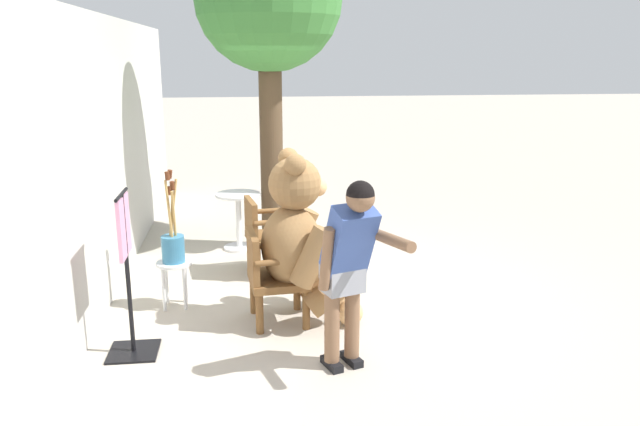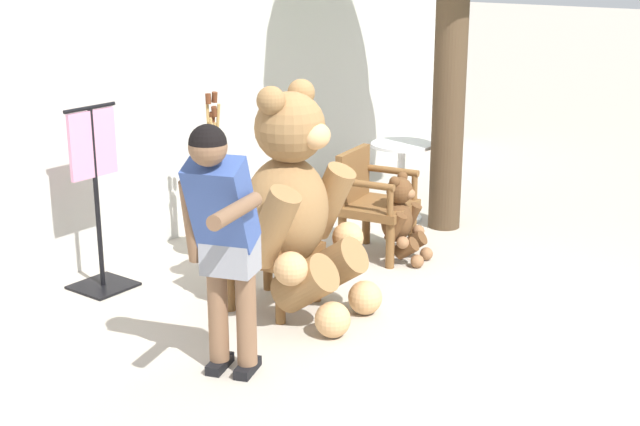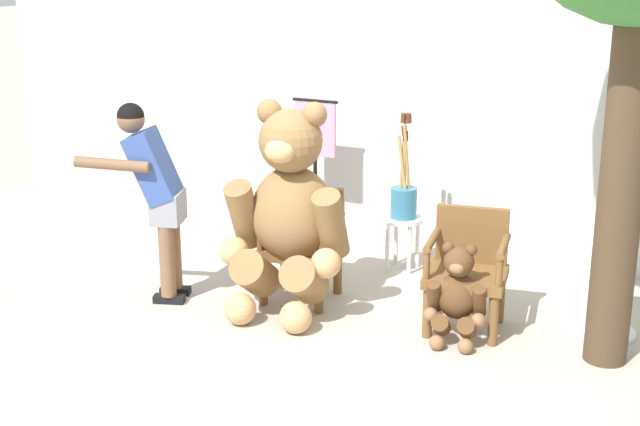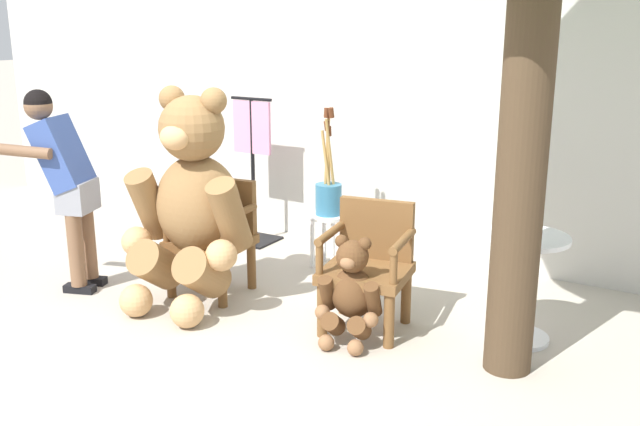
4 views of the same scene
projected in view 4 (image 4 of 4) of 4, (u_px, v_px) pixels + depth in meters
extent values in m
plane|color=#B2A899|center=(226.00, 345.00, 4.64)|extent=(60.00, 60.00, 0.00)
cube|color=beige|center=(390.00, 95.00, 6.26)|extent=(10.00, 0.16, 2.80)
cube|color=brown|center=(211.00, 242.00, 5.43)|extent=(0.61, 0.57, 0.07)
cylinder|color=brown|center=(171.00, 274.00, 5.40)|extent=(0.07, 0.07, 0.37)
cylinder|color=brown|center=(222.00, 283.00, 5.21)|extent=(0.07, 0.07, 0.37)
cylinder|color=brown|center=(202.00, 258.00, 5.76)|extent=(0.07, 0.07, 0.37)
cylinder|color=brown|center=(251.00, 266.00, 5.57)|extent=(0.07, 0.07, 0.37)
cube|color=brown|center=(226.00, 204.00, 5.56)|extent=(0.52, 0.11, 0.42)
cylinder|color=brown|center=(182.00, 207.00, 5.46)|extent=(0.10, 0.48, 0.06)
cylinder|color=brown|center=(166.00, 227.00, 5.31)|extent=(0.05, 0.05, 0.22)
cylinder|color=brown|center=(238.00, 214.00, 5.25)|extent=(0.10, 0.48, 0.06)
cylinder|color=brown|center=(223.00, 236.00, 5.10)|extent=(0.05, 0.05, 0.22)
cube|color=brown|center=(366.00, 273.00, 4.77)|extent=(0.64, 0.60, 0.07)
cylinder|color=brown|center=(322.00, 310.00, 4.72)|extent=(0.07, 0.07, 0.37)
cylinder|color=brown|center=(389.00, 321.00, 4.56)|extent=(0.07, 0.07, 0.37)
cylinder|color=brown|center=(344.00, 289.00, 5.10)|extent=(0.07, 0.07, 0.37)
cylinder|color=brown|center=(406.00, 298.00, 4.93)|extent=(0.07, 0.07, 0.37)
cube|color=brown|center=(377.00, 229.00, 4.91)|extent=(0.52, 0.14, 0.42)
cylinder|color=brown|center=(331.00, 233.00, 4.79)|extent=(0.13, 0.48, 0.06)
cylinder|color=brown|center=(319.00, 258.00, 4.63)|extent=(0.05, 0.05, 0.22)
cylinder|color=brown|center=(403.00, 241.00, 4.61)|extent=(0.13, 0.48, 0.06)
cylinder|color=brown|center=(394.00, 267.00, 4.45)|extent=(0.05, 0.05, 0.22)
ellipsoid|color=olive|center=(198.00, 206.00, 5.24)|extent=(0.70, 0.61, 0.75)
sphere|color=olive|center=(192.00, 128.00, 5.06)|extent=(0.47, 0.47, 0.47)
ellipsoid|color=tan|center=(175.00, 138.00, 4.89)|extent=(0.24, 0.20, 0.17)
sphere|color=black|center=(175.00, 136.00, 4.89)|extent=(0.07, 0.07, 0.07)
sphere|color=olive|center=(172.00, 98.00, 5.10)|extent=(0.19, 0.19, 0.19)
sphere|color=olive|center=(214.00, 101.00, 4.95)|extent=(0.19, 0.19, 0.19)
cylinder|color=olive|center=(150.00, 204.00, 5.28)|extent=(0.25, 0.43, 0.56)
sphere|color=tan|center=(137.00, 242.00, 5.22)|extent=(0.22, 0.22, 0.22)
cylinder|color=olive|center=(230.00, 215.00, 4.99)|extent=(0.25, 0.43, 0.56)
sphere|color=tan|center=(221.00, 255.00, 4.92)|extent=(0.22, 0.22, 0.22)
cylinder|color=olive|center=(157.00, 265.00, 5.19)|extent=(0.32, 0.49, 0.44)
sphere|color=tan|center=(136.00, 300.00, 5.06)|extent=(0.24, 0.24, 0.24)
cylinder|color=olive|center=(202.00, 273.00, 5.03)|extent=(0.32, 0.49, 0.44)
sphere|color=tan|center=(187.00, 311.00, 4.88)|extent=(0.24, 0.24, 0.24)
ellipsoid|color=brown|center=(353.00, 293.00, 4.64)|extent=(0.33, 0.29, 0.34)
sphere|color=brown|center=(352.00, 256.00, 4.56)|extent=(0.21, 0.21, 0.21)
ellipsoid|color=#8C603D|center=(348.00, 263.00, 4.48)|extent=(0.11, 0.09, 0.08)
sphere|color=black|center=(348.00, 262.00, 4.48)|extent=(0.03, 0.03, 0.03)
sphere|color=brown|center=(341.00, 241.00, 4.57)|extent=(0.08, 0.08, 0.08)
sphere|color=brown|center=(365.00, 244.00, 4.52)|extent=(0.08, 0.08, 0.08)
cylinder|color=brown|center=(327.00, 293.00, 4.65)|extent=(0.12, 0.20, 0.25)
sphere|color=#8C603D|center=(322.00, 312.00, 4.62)|extent=(0.10, 0.10, 0.10)
cylinder|color=brown|center=(373.00, 299.00, 4.54)|extent=(0.12, 0.20, 0.25)
sphere|color=#8C603D|center=(371.00, 320.00, 4.50)|extent=(0.10, 0.10, 0.10)
cylinder|color=brown|center=(333.00, 324.00, 4.61)|extent=(0.15, 0.22, 0.20)
sphere|color=#8C603D|center=(326.00, 343.00, 4.55)|extent=(0.11, 0.11, 0.11)
cylinder|color=brown|center=(359.00, 328.00, 4.55)|extent=(0.15, 0.22, 0.20)
sphere|color=#8C603D|center=(355.00, 348.00, 4.48)|extent=(0.11, 0.11, 0.11)
cube|color=black|center=(91.00, 280.00, 5.69)|extent=(0.26, 0.17, 0.06)
cylinder|color=brown|center=(87.00, 228.00, 5.58)|extent=(0.12, 0.12, 0.82)
cube|color=black|center=(80.00, 289.00, 5.52)|extent=(0.26, 0.17, 0.06)
cylinder|color=brown|center=(75.00, 234.00, 5.41)|extent=(0.12, 0.12, 0.82)
cube|color=gray|center=(77.00, 196.00, 5.42)|extent=(0.31, 0.36, 0.24)
cube|color=#385199|center=(61.00, 154.00, 5.35)|extent=(0.47, 0.43, 0.58)
sphere|color=brown|center=(38.00, 106.00, 5.29)|extent=(0.21, 0.21, 0.21)
sphere|color=black|center=(38.00, 103.00, 5.28)|extent=(0.21, 0.21, 0.21)
cylinder|color=brown|center=(16.00, 151.00, 5.21)|extent=(0.56, 0.27, 0.11)
cylinder|color=brown|center=(76.00, 165.00, 5.56)|extent=(0.20, 0.14, 0.51)
cylinder|color=silver|center=(328.00, 216.00, 6.00)|extent=(0.34, 0.34, 0.03)
cylinder|color=silver|center=(344.00, 241.00, 6.10)|extent=(0.04, 0.04, 0.43)
cylinder|color=silver|center=(324.00, 237.00, 6.19)|extent=(0.04, 0.04, 0.43)
cylinder|color=silver|center=(333.00, 247.00, 5.93)|extent=(0.04, 0.04, 0.43)
cylinder|color=silver|center=(312.00, 243.00, 6.03)|extent=(0.04, 0.04, 0.43)
cylinder|color=teal|center=(329.00, 199.00, 5.96)|extent=(0.22, 0.22, 0.26)
cylinder|color=tan|center=(331.00, 163.00, 5.86)|extent=(0.05, 0.14, 0.73)
cylinder|color=#592D19|center=(331.00, 113.00, 5.75)|extent=(0.05, 0.06, 0.09)
cylinder|color=tan|center=(326.00, 162.00, 5.90)|extent=(0.04, 0.07, 0.73)
cylinder|color=#592D19|center=(327.00, 113.00, 5.79)|extent=(0.05, 0.05, 0.08)
cylinder|color=tan|center=(329.00, 171.00, 5.90)|extent=(0.03, 0.07, 0.59)
cylinder|color=#592D19|center=(329.00, 131.00, 5.81)|extent=(0.04, 0.05, 0.08)
cylinder|color=tan|center=(327.00, 169.00, 5.87)|extent=(0.12, 0.03, 0.63)
cylinder|color=#592D19|center=(327.00, 126.00, 5.78)|extent=(0.06, 0.04, 0.09)
cylinder|color=silver|center=(526.00, 238.00, 4.53)|extent=(0.56, 0.56, 0.03)
cylinder|color=silver|center=(522.00, 291.00, 4.63)|extent=(0.07, 0.07, 0.69)
cylinder|color=silver|center=(518.00, 337.00, 4.71)|extent=(0.40, 0.40, 0.03)
cylinder|color=#473523|center=(522.00, 159.00, 3.99)|extent=(0.28, 0.28, 2.58)
cube|color=black|center=(255.00, 240.00, 6.80)|extent=(0.40, 0.40, 0.02)
cylinder|color=black|center=(253.00, 172.00, 6.63)|extent=(0.04, 0.04, 1.35)
cylinder|color=black|center=(251.00, 99.00, 6.45)|extent=(0.44, 0.03, 0.03)
cube|color=pink|center=(252.00, 127.00, 6.52)|extent=(0.40, 0.03, 0.48)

